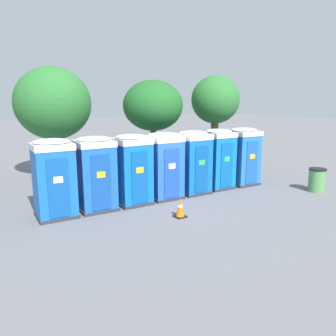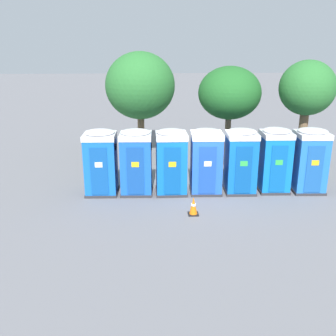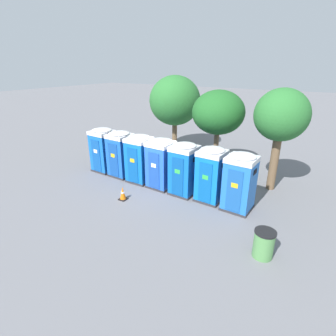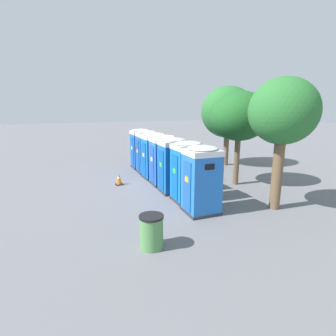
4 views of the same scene
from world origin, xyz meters
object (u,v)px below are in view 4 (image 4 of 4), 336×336
Objects in this scene: portapotty_3 at (163,160)px; portapotty_4 at (173,165)px; portapotty_2 at (154,155)px; portapotty_5 at (187,171)px; portapotty_1 at (147,151)px; portapotty_0 at (141,148)px; traffic_cone at (119,179)px; street_tree_2 at (283,113)px; trash_can at (151,232)px; street_tree_0 at (228,112)px; street_tree_1 at (239,117)px; portapotty_6 at (201,180)px.

portapotty_4 is at bearing -1.93° from portapotty_3.
portapotty_5 is at bearing 0.11° from portapotty_2.
portapotty_1 is 2.72m from portapotty_3.
portapotty_1 is at bearing -1.64° from portapotty_0.
street_tree_2 is at bearing 41.10° from traffic_cone.
portapotty_2 is 2.62× the size of trash_can.
portapotty_1 is at bearing -91.51° from street_tree_0.
street_tree_0 reaches higher than trash_can.
street_tree_1 is 8.00m from trash_can.
portapotty_3 and portapotty_6 have the same top height.
portapotty_5 is at bearing 138.61° from trash_can.
street_tree_2 is (6.23, 2.75, 2.40)m from portapotty_2.
portapotty_4 is 5.09m from street_tree_2.
portapotty_0 is 0.51× the size of street_tree_2.
street_tree_0 is at bearing 88.49° from portapotty_1.
portapotty_5 is at bearing 2.48° from portapotty_4.
street_tree_1 is at bearing -29.02° from street_tree_0.
portapotty_3 is 2.72m from portapotty_5.
portapotty_3 reaches higher than traffic_cone.
portapotty_6 is at bearing -5.30° from portapotty_5.
portapotty_0 is at bearing 178.46° from portapotty_6.
street_tree_1 reaches higher than portapotty_6.
street_tree_2 reaches higher than portapotty_3.
portapotty_2 is 7.66m from trash_can.
portapotty_1 is 3.11m from traffic_cone.
portapotty_5 is 4.23m from street_tree_2.
portapotty_6 is at bearing -54.42° from street_tree_1.
portapotty_5 reaches higher than traffic_cone.
portapotty_5 is 4.21m from street_tree_1.
portapotty_4 is at bearing -1.60° from portapotty_1.
portapotty_6 is (6.79, -0.18, 0.00)m from portapotty_1.
portapotty_6 is 2.62× the size of trash_can.
portapotty_5 is at bearing 174.70° from portapotty_6.
portapotty_1 and portapotty_6 have the same top height.
traffic_cone is at bearing -73.62° from portapotty_2.
portapotty_3 is at bearing 178.07° from portapotty_4.
portapotty_6 is at bearing -105.49° from street_tree_2.
portapotty_5 is 8.10m from street_tree_0.
trash_can is (1.70, -2.57, -0.79)m from portapotty_6.
portapotty_1 is 1.00× the size of portapotty_5.
portapotty_0 and portapotty_6 have the same top height.
portapotty_4 is 0.48× the size of street_tree_0.
street_tree_1 is (1.54, 3.43, 2.16)m from portapotty_3.
street_tree_0 is at bearing 158.34° from street_tree_2.
portapotty_0 is at bearing -105.04° from street_tree_0.
portapotty_4 is at bearing 178.59° from portapotty_6.
street_tree_2 is 6.37m from trash_can.
portapotty_4 is 2.72m from portapotty_6.
portapotty_3 is 0.51× the size of street_tree_2.
portapotty_3 is (2.72, -0.07, 0.00)m from portapotty_1.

